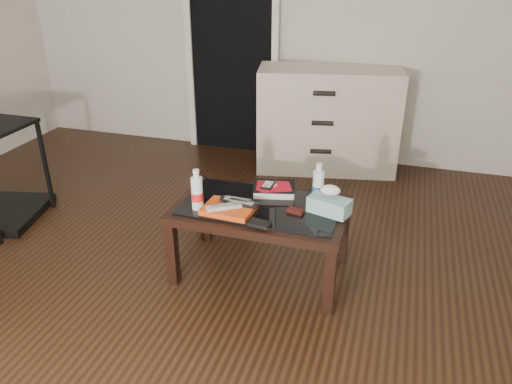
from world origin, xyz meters
TOP-DOWN VIEW (x-y plane):
  - ground at (0.00, 0.00)m, footprint 5.00×5.00m
  - doorway at (-0.40, 2.47)m, footprint 0.90×0.08m
  - coffee_table at (0.47, 0.49)m, footprint 1.00×0.60m
  - dresser at (0.56, 2.23)m, footprint 1.27×0.72m
  - magazines at (0.32, 0.35)m, footprint 0.29×0.23m
  - remote_silver at (0.30, 0.32)m, footprint 0.19×0.15m
  - remote_black_front at (0.38, 0.40)m, footprint 0.20×0.07m
  - remote_black_back at (0.34, 0.42)m, footprint 0.20×0.06m
  - textbook at (0.50, 0.66)m, footprint 0.29×0.25m
  - dvd_mailers at (0.49, 0.65)m, footprint 0.22×0.17m
  - ipod at (0.47, 0.63)m, footprint 0.07×0.11m
  - flip_phone at (0.68, 0.45)m, footprint 0.10×0.06m
  - wallet at (0.53, 0.25)m, footprint 0.13×0.09m
  - water_bottle_left at (0.13, 0.34)m, footprint 0.07×0.07m
  - water_bottle_right at (0.77, 0.63)m, footprint 0.07×0.07m
  - tissue_box at (0.86, 0.50)m, footprint 0.25×0.18m

SIDE VIEW (x-z plane):
  - ground at x=0.00m, z-range 0.00..0.00m
  - coffee_table at x=0.47m, z-range 0.17..0.63m
  - dresser at x=0.56m, z-range 0.00..0.90m
  - wallet at x=0.53m, z-range 0.46..0.48m
  - flip_phone at x=0.68m, z-range 0.46..0.48m
  - magazines at x=0.32m, z-range 0.46..0.49m
  - textbook at x=0.50m, z-range 0.46..0.51m
  - remote_silver at x=0.30m, z-range 0.49..0.51m
  - remote_black_front at x=0.38m, z-range 0.49..0.51m
  - remote_black_back at x=0.34m, z-range 0.49..0.51m
  - tissue_box at x=0.86m, z-range 0.46..0.55m
  - dvd_mailers at x=0.49m, z-range 0.51..0.51m
  - ipod at x=0.47m, z-range 0.51..0.53m
  - water_bottle_left at x=0.13m, z-range 0.46..0.70m
  - water_bottle_right at x=0.77m, z-range 0.46..0.70m
  - doorway at x=-0.40m, z-range -0.01..2.06m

